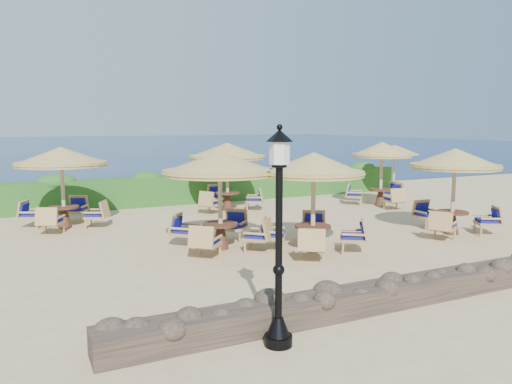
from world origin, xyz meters
name	(u,v)px	position (x,y,z in m)	size (l,w,h in m)	color
ground	(311,231)	(0.00, 0.00, 0.00)	(120.00, 120.00, 0.00)	tan
sea	(76,146)	(0.00, 70.00, 0.00)	(160.00, 160.00, 0.00)	#0B1C4B
hedge	(226,187)	(0.00, 7.20, 0.60)	(18.00, 0.90, 1.20)	#1E4F19
stone_wall	(470,279)	(0.00, -6.20, 0.22)	(15.00, 0.65, 0.44)	#4E3D31
lamp_post	(279,247)	(-4.80, -6.80, 1.55)	(0.44, 0.44, 3.31)	black
extra_parasol	(395,150)	(7.80, 5.20, 2.17)	(2.30, 2.30, 2.41)	#C2B089
cafe_set_0	(220,180)	(-3.40, -0.82, 1.90)	(3.12, 3.12, 2.65)	#C2B089
cafe_set_1	(313,185)	(-1.28, -2.14, 1.80)	(2.73, 2.73, 2.65)	#C2B089
cafe_set_2	(454,173)	(3.74, -2.18, 1.88)	(2.77, 2.75, 2.65)	#C2B089
cafe_set_3	(62,172)	(-7.01, 4.02, 1.85)	(2.91, 2.91, 2.65)	#C2B089
cafe_set_4	(227,161)	(-0.88, 4.84, 1.95)	(3.01, 3.01, 2.65)	#C2B089
cafe_set_5	(382,162)	(5.27, 3.05, 1.82)	(2.74, 2.67, 2.65)	#C2B089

